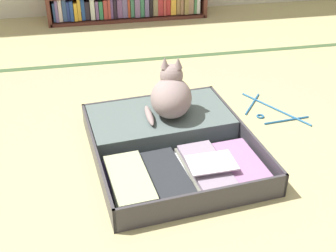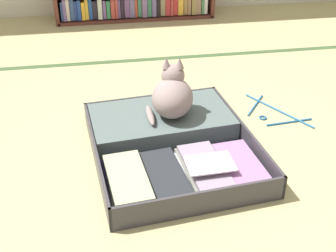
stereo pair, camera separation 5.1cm
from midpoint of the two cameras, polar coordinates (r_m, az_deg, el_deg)
name	(u,v)px [view 1 (the left image)]	position (r m, az deg, el deg)	size (l,w,h in m)	color
ground_plane	(171,184)	(1.85, -0.44, -7.49)	(10.00, 10.00, 0.00)	tan
tatami_border	(131,61)	(2.98, -5.30, 8.42)	(4.80, 0.05, 0.00)	#3A5330
open_suitcase	(168,141)	(2.02, -0.70, -1.99)	(0.77, 0.87, 0.11)	#3C393E
black_cat	(171,95)	(2.07, -0.34, 4.04)	(0.25, 0.28, 0.27)	gray
clothes_hanger	(270,111)	(2.41, 12.50, 1.89)	(0.32, 0.40, 0.01)	#235F92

